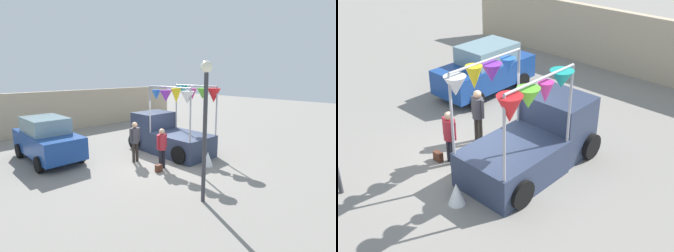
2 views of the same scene
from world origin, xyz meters
The scene contains 9 objects.
ground_plane centered at (0.00, 0.00, 0.00)m, with size 60.00×60.00×0.00m, color gray.
vendor_truck centered at (1.30, 0.95, 0.95)m, with size 2.54×4.17×3.19m.
parked_car centered at (-3.37, 3.62, 0.94)m, with size 1.88×4.00×1.88m.
person_customer centered at (-0.52, -0.59, 0.97)m, with size 0.53×0.34×1.62m.
person_vendor centered at (-0.80, 0.77, 1.05)m, with size 0.53×0.34×1.73m.
handbag centered at (-0.87, -0.79, 0.14)m, with size 0.28×0.16×0.28m, color #592D1E.
street_lamp centered at (-1.53, -3.46, 2.65)m, with size 0.32×0.32×4.07m.
brick_boundary_wall centered at (0.00, 9.11, 1.30)m, with size 18.00×0.36×2.60m, color tan.
folded_kite_bundle_white centered at (1.00, -1.72, 0.30)m, with size 0.44×0.44×0.60m, color white.
Camera 1 is at (-7.29, -7.89, 3.76)m, focal length 28.00 mm.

